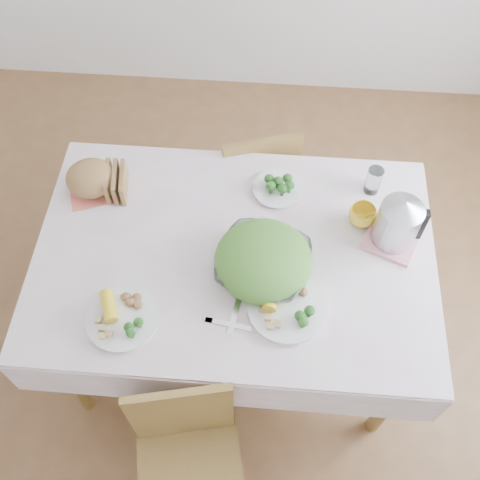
# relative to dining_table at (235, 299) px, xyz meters

# --- Properties ---
(floor) EXTENTS (3.60, 3.60, 0.00)m
(floor) POSITION_rel_dining_table_xyz_m (0.00, 0.00, -0.38)
(floor) COLOR brown
(floor) RESTS_ON ground
(dining_table) EXTENTS (1.40, 0.90, 0.75)m
(dining_table) POSITION_rel_dining_table_xyz_m (0.00, 0.00, 0.00)
(dining_table) COLOR brown
(dining_table) RESTS_ON floor
(tablecloth) EXTENTS (1.50, 1.00, 0.01)m
(tablecloth) POSITION_rel_dining_table_xyz_m (0.00, 0.00, 0.38)
(tablecloth) COLOR silver
(tablecloth) RESTS_ON dining_table
(chair_near) EXTENTS (0.44, 0.44, 0.83)m
(chair_near) POSITION_rel_dining_table_xyz_m (-0.10, -0.73, 0.09)
(chair_near) COLOR brown
(chair_near) RESTS_ON floor
(chair_far) EXTENTS (0.46, 0.46, 0.81)m
(chair_far) POSITION_rel_dining_table_xyz_m (0.03, 0.69, 0.09)
(chair_far) COLOR brown
(chair_far) RESTS_ON floor
(salad_bowl) EXTENTS (0.40, 0.40, 0.08)m
(salad_bowl) POSITION_rel_dining_table_xyz_m (0.11, -0.06, 0.43)
(salad_bowl) COLOR white
(salad_bowl) RESTS_ON tablecloth
(dinner_plate_left) EXTENTS (0.26, 0.26, 0.02)m
(dinner_plate_left) POSITION_rel_dining_table_xyz_m (-0.36, -0.31, 0.40)
(dinner_plate_left) COLOR white
(dinner_plate_left) RESTS_ON tablecloth
(dinner_plate_right) EXTENTS (0.38, 0.38, 0.02)m
(dinner_plate_right) POSITION_rel_dining_table_xyz_m (0.20, -0.22, 0.40)
(dinner_plate_right) COLOR white
(dinner_plate_right) RESTS_ON tablecloth
(broccoli_plate) EXTENTS (0.22, 0.22, 0.02)m
(broccoli_plate) POSITION_rel_dining_table_xyz_m (0.15, 0.31, 0.40)
(broccoli_plate) COLOR beige
(broccoli_plate) RESTS_ON tablecloth
(napkin) EXTENTS (0.25, 0.25, 0.00)m
(napkin) POSITION_rel_dining_table_xyz_m (-0.59, 0.26, 0.39)
(napkin) COLOR #EC7158
(napkin) RESTS_ON tablecloth
(bread_loaf) EXTENTS (0.22, 0.21, 0.12)m
(bread_loaf) POSITION_rel_dining_table_xyz_m (-0.59, 0.26, 0.45)
(bread_loaf) COLOR olive
(bread_loaf) RESTS_ON napkin
(yellow_mug) EXTENTS (0.12, 0.12, 0.08)m
(yellow_mug) POSITION_rel_dining_table_xyz_m (0.48, 0.18, 0.43)
(yellow_mug) COLOR yellow
(yellow_mug) RESTS_ON tablecloth
(glass_tumbler) EXTENTS (0.08, 0.08, 0.12)m
(glass_tumbler) POSITION_rel_dining_table_xyz_m (0.52, 0.34, 0.45)
(glass_tumbler) COLOR white
(glass_tumbler) RESTS_ON tablecloth
(pink_tray) EXTENTS (0.25, 0.25, 0.02)m
(pink_tray) POSITION_rel_dining_table_xyz_m (0.59, 0.11, 0.40)
(pink_tray) COLOR pink
(pink_tray) RESTS_ON tablecloth
(electric_kettle) EXTENTS (0.19, 0.19, 0.22)m
(electric_kettle) POSITION_rel_dining_table_xyz_m (0.59, 0.11, 0.51)
(electric_kettle) COLOR #B2B5BA
(electric_kettle) RESTS_ON pink_tray
(fork_left) EXTENTS (0.05, 0.18, 0.00)m
(fork_left) POSITION_rel_dining_table_xyz_m (0.03, -0.24, 0.39)
(fork_left) COLOR silver
(fork_left) RESTS_ON tablecloth
(fork_right) EXTENTS (0.10, 0.19, 0.00)m
(fork_right) POSITION_rel_dining_table_xyz_m (0.19, -0.13, 0.39)
(fork_right) COLOR silver
(fork_right) RESTS_ON tablecloth
(knife) EXTENTS (0.17, 0.04, 0.00)m
(knife) POSITION_rel_dining_table_xyz_m (0.00, -0.29, 0.39)
(knife) COLOR silver
(knife) RESTS_ON tablecloth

